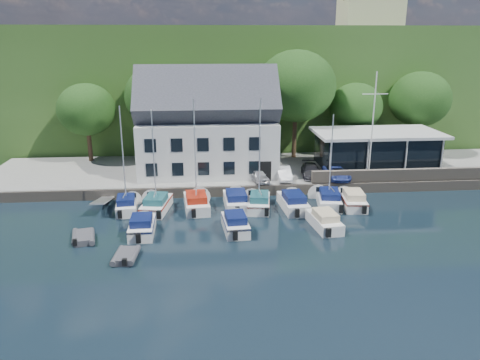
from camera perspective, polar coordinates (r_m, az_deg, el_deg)
The scene contains 34 objects.
ground at distance 35.58m, azimuth 8.12°, elevation -7.50°, with size 180.00×180.00×0.00m, color black.
quay at distance 51.58m, azimuth 3.89°, elevation 1.03°, with size 60.00×13.00×1.00m, color gray.
quay_face at distance 45.45m, azimuth 5.12°, elevation -1.21°, with size 60.00×0.30×1.00m, color #6B6255.
hillside at distance 94.05m, azimuth -0.17°, elevation 12.94°, with size 160.00×75.00×16.00m, color #304D1C.
field_patch at distance 102.72m, azimuth 4.12°, elevation 17.79°, with size 50.00×30.00×0.30m, color #5E6A35.
farmhouse at distance 88.79m, azimuth 15.64°, elevation 19.93°, with size 10.40×7.00×8.20m, color beige, non-canonical shape.
harbor_building at distance 48.90m, azimuth -3.99°, elevation 5.99°, with size 14.40×8.20×8.70m, color silver, non-canonical shape.
club_pavilion at distance 52.34m, azimuth 16.22°, elevation 3.51°, with size 13.20×7.20×4.10m, color black, non-canonical shape.
seawall at distance 48.97m, azimuth 19.04°, elevation 0.59°, with size 18.00×0.50×1.20m, color #6B6255.
gangway at distance 43.96m, azimuth -16.16°, elevation -3.17°, with size 1.20×6.00×1.40m, color silver, non-canonical shape.
car_silver at distance 46.16m, azimuth 2.23°, elevation 0.55°, with size 1.39×3.45×1.18m, color #ADADB2.
car_white at distance 47.09m, azimuth 5.33°, elevation 0.87°, with size 1.33×3.82×1.26m, color silver.
car_dgrey at distance 48.26m, azimuth 8.64°, elevation 1.15°, with size 1.77×4.34×1.26m, color #2F2E34.
car_blue at distance 47.95m, azimuth 11.69°, elevation 0.92°, with size 1.52×3.84×1.31m, color navy.
flagpole at distance 47.58m, azimuth 15.84°, elevation 6.24°, with size 2.54×0.20×10.59m, color silver, non-canonical shape.
tree_0 at distance 55.83m, azimuth -18.09°, elevation 6.64°, with size 6.47×6.47×8.84m, color black, non-canonical shape.
tree_1 at distance 55.00m, azimuth -9.73°, elevation 8.10°, with size 7.87×7.87×10.75m, color black, non-canonical shape.
tree_2 at distance 54.41m, azimuth 0.47°, elevation 7.90°, with size 7.39×7.39×10.10m, color black, non-canonical shape.
tree_3 at distance 54.97m, azimuth 6.78°, elevation 9.09°, with size 9.08×9.08×12.40m, color black, non-canonical shape.
tree_4 at distance 58.09m, azimuth 13.83°, elevation 7.23°, with size 6.28×6.28×8.58m, color black, non-canonical shape.
tree_5 at distance 60.57m, azimuth 20.92°, elevation 7.61°, with size 7.22×7.22×9.86m, color black, non-canonical shape.
boat_r1_0 at distance 41.25m, azimuth -14.01°, elevation 1.90°, with size 1.89×5.90×8.53m, color white, non-canonical shape.
boat_r1_1 at distance 40.62m, azimuth -10.44°, elevation 2.31°, with size 2.16×6.43×9.09m, color white, non-canonical shape.
boat_r1_2 at distance 40.57m, azimuth -5.48°, elevation 2.58°, with size 2.23×6.74×9.21m, color white, non-canonical shape.
boat_r1_3 at distance 41.95m, azimuth -0.48°, elevation -2.33°, with size 2.20×6.58×1.53m, color white, non-canonical shape.
boat_r1_4 at distance 40.54m, azimuth 2.40°, elevation 2.48°, with size 2.03×6.21×9.00m, color white, non-canonical shape.
boat_r1_5 at distance 41.82m, azimuth 6.49°, elevation -2.51°, with size 2.14×6.84×1.53m, color white, non-canonical shape.
boat_r1_6 at distance 42.13m, azimuth 11.04°, elevation 2.79°, with size 2.13×6.71×9.07m, color white, non-canonical shape.
boat_r1_7 at distance 43.38m, azimuth 13.57°, elevation -2.18°, with size 2.06×6.38×1.50m, color white, non-canonical shape.
boat_r2_0 at distance 37.12m, azimuth -11.86°, elevation -5.35°, with size 2.02×5.53×1.53m, color white, non-canonical shape.
boat_r2_2 at distance 36.85m, azimuth -0.57°, elevation -5.12°, with size 1.96×5.72×1.54m, color white, non-canonical shape.
boat_r2_3 at distance 38.15m, azimuth 10.24°, elevation -4.69°, with size 1.93×6.11×1.45m, color white, non-canonical shape.
dinghy_0 at distance 37.30m, azimuth -18.56°, elevation -6.51°, with size 1.71×2.86×0.67m, color #3B3B40, non-canonical shape.
dinghy_1 at distance 33.50m, azimuth -13.75°, elevation -8.85°, with size 1.64×2.74×0.64m, color #3B3B40, non-canonical shape.
Camera 1 is at (-7.68, -31.50, 14.64)m, focal length 35.00 mm.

